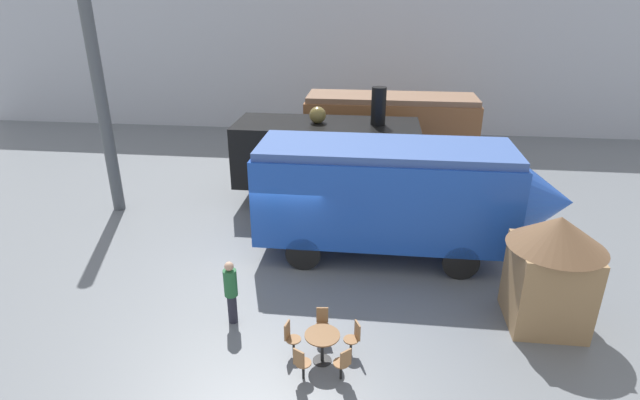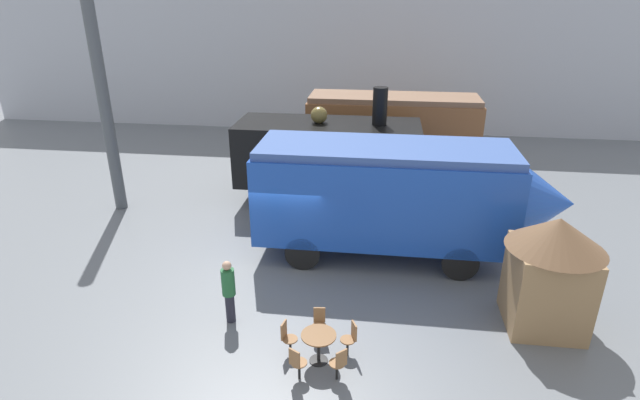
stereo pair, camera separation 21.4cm
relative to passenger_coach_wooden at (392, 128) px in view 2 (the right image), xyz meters
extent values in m
plane|color=slate|center=(-3.31, -8.59, -2.11)|extent=(80.00, 80.00, 0.00)
cube|color=#B2B7C1|center=(-3.31, 7.07, 2.39)|extent=(44.00, 0.15, 9.00)
cube|color=brown|center=(0.00, 0.00, -0.09)|extent=(7.63, 2.46, 2.66)
cube|color=brown|center=(0.00, 0.00, 1.36)|extent=(7.47, 2.26, 0.24)
cylinder|color=black|center=(2.29, -1.17, -1.58)|extent=(1.05, 0.12, 1.05)
cylinder|color=black|center=(2.29, 1.17, -1.58)|extent=(1.05, 0.12, 1.05)
cylinder|color=black|center=(-2.29, -1.17, -1.58)|extent=(1.05, 0.12, 1.05)
cylinder|color=black|center=(-2.29, 1.17, -1.58)|extent=(1.05, 0.12, 1.05)
cube|color=black|center=(-2.50, -3.94, -0.05)|extent=(7.02, 2.75, 2.36)
cylinder|color=black|center=(-0.57, -3.94, 1.83)|extent=(0.55, 0.55, 1.40)
sphere|color=brown|center=(-2.85, -3.94, 1.43)|extent=(0.64, 0.64, 0.64)
cylinder|color=black|center=(-0.39, -5.25, -1.43)|extent=(1.36, 0.12, 1.36)
cylinder|color=black|center=(-0.39, -2.62, -1.43)|extent=(1.36, 0.12, 1.36)
cylinder|color=black|center=(-4.60, -5.25, -1.43)|extent=(1.36, 0.12, 1.36)
cylinder|color=black|center=(-4.60, -2.62, -1.43)|extent=(1.36, 0.12, 1.36)
cube|color=blue|center=(-0.30, -7.97, -0.05)|extent=(7.81, 2.84, 2.71)
cone|color=blue|center=(4.48, -7.97, -0.05)|extent=(1.76, 2.57, 2.57)
cube|color=#3A579D|center=(-0.30, -7.97, 1.42)|extent=(7.65, 2.61, 0.24)
cylinder|color=black|center=(2.04, -9.33, -1.57)|extent=(1.08, 0.12, 1.08)
cylinder|color=black|center=(2.04, -6.61, -1.57)|extent=(1.08, 0.12, 1.08)
cylinder|color=black|center=(-2.64, -9.33, -1.57)|extent=(1.08, 0.12, 1.08)
cylinder|color=black|center=(-2.64, -6.61, -1.57)|extent=(1.08, 0.12, 1.08)
cylinder|color=black|center=(-1.61, -13.33, -2.10)|extent=(0.44, 0.44, 0.02)
cylinder|color=black|center=(-1.61, -13.33, -1.74)|extent=(0.08, 0.08, 0.69)
cylinder|color=brown|center=(-1.61, -13.33, -1.38)|extent=(0.81, 0.81, 0.03)
cylinder|color=black|center=(-1.13, -13.85, -1.90)|extent=(0.06, 0.06, 0.42)
cylinder|color=olive|center=(-1.13, -13.85, -1.67)|extent=(0.36, 0.36, 0.03)
cube|color=olive|center=(-1.03, -13.96, -1.45)|extent=(0.24, 0.22, 0.42)
cylinder|color=black|center=(-0.97, -13.04, -1.90)|extent=(0.06, 0.06, 0.42)
cylinder|color=olive|center=(-0.97, -13.04, -1.67)|extent=(0.36, 0.36, 0.03)
cube|color=olive|center=(-0.83, -12.97, -1.45)|extent=(0.16, 0.28, 0.42)
cylinder|color=black|center=(-1.69, -12.63, -1.90)|extent=(0.06, 0.06, 0.42)
cylinder|color=olive|center=(-1.69, -12.63, -1.67)|extent=(0.36, 0.36, 0.03)
cube|color=olive|center=(-1.70, -12.47, -1.45)|extent=(0.29, 0.07, 0.42)
cylinder|color=black|center=(-2.30, -13.18, -1.90)|extent=(0.06, 0.06, 0.42)
cylinder|color=olive|center=(-2.30, -13.18, -1.67)|extent=(0.36, 0.36, 0.03)
cube|color=olive|center=(-2.45, -13.15, -1.45)|extent=(0.10, 0.29, 0.42)
cylinder|color=black|center=(-1.96, -13.94, -1.90)|extent=(0.06, 0.06, 0.42)
cylinder|color=olive|center=(-1.96, -13.94, -1.67)|extent=(0.36, 0.36, 0.03)
cube|color=olive|center=(-2.03, -14.07, -1.45)|extent=(0.27, 0.18, 0.42)
cylinder|color=#262633|center=(-4.07, -12.11, -1.70)|extent=(0.24, 0.24, 0.81)
cylinder|color=#266638|center=(-4.07, -12.11, -0.94)|extent=(0.34, 0.34, 0.72)
sphere|color=tan|center=(-4.07, -12.11, -0.46)|extent=(0.23, 0.23, 0.23)
cube|color=#99754C|center=(3.86, -11.20, -1.01)|extent=(1.80, 1.80, 2.20)
cone|color=brown|center=(3.86, -11.20, 0.49)|extent=(2.34, 2.34, 0.80)
cylinder|color=#4C5156|center=(-10.48, -5.61, 1.89)|extent=(0.44, 0.44, 8.00)
camera|label=1|loc=(-0.60, -22.46, 5.87)|focal=28.00mm
camera|label=2|loc=(-0.38, -22.43, 5.87)|focal=28.00mm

